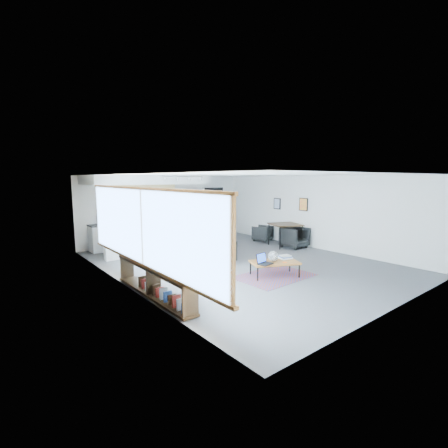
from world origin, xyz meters
TOP-DOWN VIEW (x-y plane):
  - room at (0.00, 0.00)m, footprint 7.02×9.02m
  - window at (-3.46, -0.90)m, footprint 0.10×5.95m
  - console at (-3.30, -1.05)m, footprint 0.35×3.00m
  - kitchenette at (-1.20, 3.71)m, footprint 4.20×1.96m
  - doorway at (2.30, 4.42)m, footprint 1.10×0.12m
  - track_light at (-0.59, 2.20)m, footprint 1.60×0.07m
  - wall_art_lower at (3.47, 0.40)m, footprint 0.03×0.38m
  - wall_art_upper at (3.47, 1.70)m, footprint 0.03×0.34m
  - kilim_rug at (-0.21, -1.61)m, footprint 1.99×1.39m
  - coffee_table at (-0.21, -1.61)m, footprint 1.37×1.09m
  - laptop at (-0.60, -1.59)m, footprint 0.40×0.34m
  - ceramic_pot at (-0.23, -1.57)m, footprint 0.26×0.26m
  - book_stack at (0.23, -1.59)m, footprint 0.37×0.32m
  - coaster at (-0.09, -1.83)m, footprint 0.12×0.12m
  - armchair_left at (-1.19, 0.84)m, footprint 1.04×1.01m
  - armchair_right at (-0.38, 0.41)m, footprint 0.91×0.88m
  - floor_lamp at (-0.26, 1.13)m, footprint 0.56×0.56m
  - dining_table at (2.86, 0.72)m, footprint 1.28×1.28m
  - dining_chair_near at (2.96, 0.35)m, footprint 0.71×0.67m
  - dining_chair_far at (2.96, 1.99)m, footprint 0.72×0.70m
  - microwave at (-0.06, 4.15)m, footprint 0.58×0.34m

SIDE VIEW (x-z plane):
  - kilim_rug at x=-0.21m, z-range 0.00..0.01m
  - dining_chair_far at x=2.96m, z-range 0.00..0.59m
  - console at x=-3.30m, z-range -0.07..0.73m
  - dining_chair_near at x=2.96m, z-range 0.00..0.71m
  - coffee_table at x=-0.21m, z-range 0.17..0.56m
  - armchair_right at x=-0.38m, z-range 0.00..0.76m
  - coaster at x=-0.09m, z-range 0.39..0.40m
  - armchair_left at x=-1.19m, z-range 0.00..0.85m
  - book_stack at x=0.23m, z-range 0.39..0.49m
  - laptop at x=-0.60m, z-range 0.34..0.60m
  - ceramic_pot at x=-0.23m, z-range 0.39..0.66m
  - dining_table at x=2.86m, z-range 0.35..1.19m
  - doorway at x=2.30m, z-range 0.00..2.15m
  - microwave at x=-0.06m, z-range 0.93..1.32m
  - room at x=0.00m, z-range -0.01..2.61m
  - floor_lamp at x=-0.26m, z-range 0.57..2.13m
  - kitchenette at x=-1.20m, z-range 0.08..2.68m
  - window at x=-3.46m, z-range 0.63..2.29m
  - wall_art_upper at x=3.47m, z-range 1.28..1.72m
  - wall_art_lower at x=3.47m, z-range 1.31..1.79m
  - track_light at x=-0.59m, z-range 2.45..2.60m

